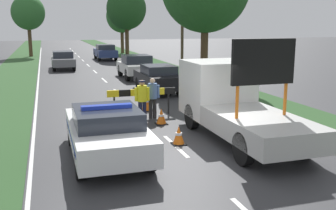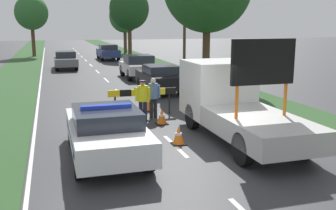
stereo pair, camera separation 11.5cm
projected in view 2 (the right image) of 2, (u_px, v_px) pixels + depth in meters
The scene contains 21 objects.
ground_plane at pixel (183, 154), 10.95m from camera, with size 160.00×160.00×0.00m, color #333335.
lane_markings at pixel (99, 73), 28.59m from camera, with size 8.20×67.97×0.01m.
grass_verge_left at pixel (17, 74), 28.08m from camera, with size 3.13×120.00×0.03m.
grass_verge_right at pixel (170, 69), 31.31m from camera, with size 3.13×120.00×0.03m.
police_car at pixel (106, 131), 10.57m from camera, with size 1.90×4.51×1.47m.
work_truck at pixel (232, 101), 12.52m from camera, with size 2.07×5.92×3.17m.
road_barrier at pixel (143, 94), 15.33m from camera, with size 2.73×0.08×1.07m.
police_officer at pixel (143, 97), 14.35m from camera, with size 0.56×0.36×1.56m.
pedestrian_civilian at pixel (153, 95), 14.90m from camera, with size 0.56×0.35×1.55m.
traffic_cone_near_police at pixel (107, 108), 15.41m from camera, with size 0.45×0.45×0.63m.
traffic_cone_centre_front at pixel (148, 102), 16.37m from camera, with size 0.52×0.52×0.72m.
traffic_cone_near_truck at pixel (179, 135), 11.75m from camera, with size 0.41×0.41×0.57m.
traffic_cone_behind_barrier at pixel (162, 116), 14.14m from camera, with size 0.41×0.41×0.57m.
queued_car_sedan_black at pixel (160, 78), 20.79m from camera, with size 1.75×4.18×1.43m.
queued_car_van_white at pixel (138, 66), 26.07m from camera, with size 1.94×4.05×1.54m.
queued_car_suv_grey at pixel (66, 60), 31.27m from camera, with size 1.71×4.24×1.43m.
queued_car_hatch_blue at pixel (108, 52), 39.34m from camera, with size 1.84×4.51×1.52m.
roadside_tree_near_left at pixel (31, 13), 42.43m from camera, with size 3.54×3.54×6.61m.
roadside_tree_near_right at pixel (125, 17), 47.43m from camera, with size 3.72×3.72×6.39m.
roadside_tree_mid_right at pixel (129, 9), 40.59m from camera, with size 4.09×4.09×7.24m.
utility_pole at pixel (185, 22), 27.28m from camera, with size 1.20×0.20×7.12m.
Camera 2 is at (-3.42, -9.87, 3.56)m, focal length 42.00 mm.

